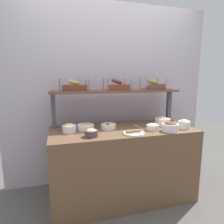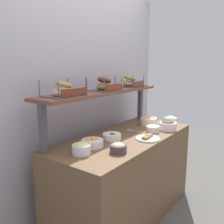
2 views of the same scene
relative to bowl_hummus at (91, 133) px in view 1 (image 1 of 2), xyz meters
The scene contains 19 objects.
ground_plane 0.99m from the bowl_hummus, 26.08° to the left, with size 8.00×8.00×0.00m, color #595651.
back_wall 0.90m from the bowl_hummus, 61.83° to the left, with size 2.84×0.06×2.40m, color #BBB0BD.
deli_counter 0.64m from the bowl_hummus, 26.08° to the left, with size 1.64×0.70×0.85m, color brown.
shelf_riser_left 0.61m from the bowl_hummus, 127.68° to the left, with size 0.05×0.05×0.40m, color #4C4C51.
shelf_riser_right 1.26m from the bowl_hummus, 21.90° to the left, with size 0.05×0.05×0.40m, color #4C4C51.
upper_shelf 0.72m from the bowl_hummus, 49.38° to the left, with size 1.60×0.32×0.03m, color brown.
bowl_hummus is the anchor object (origin of this frame).
bowl_beet_salad 0.34m from the bowl_hummus, 44.87° to the left, with size 0.17×0.17×0.07m.
bowl_egg_salad 0.29m from the bowl_hummus, 133.39° to the left, with size 0.15×0.15×0.10m.
bowl_cream_cheese 0.71m from the bowl_hummus, ahead, with size 0.14×0.14×0.08m.
bowl_scallion_spread 1.09m from the bowl_hummus, ahead, with size 0.14×0.14×0.11m.
bowl_lox_spread 0.95m from the bowl_hummus, 13.25° to the left, with size 0.19×0.19×0.11m.
bowl_fruit_salad 0.26m from the bowl_hummus, 94.22° to the left, with size 0.19×0.19×0.08m.
bowl_chocolate_spread 0.87m from the bowl_hummus, ahead, with size 0.18×0.18×0.10m.
serving_plate_white 0.44m from the bowl_hummus, ahead, with size 0.23×0.23×0.04m.
serving_spoon_near_plate 0.63m from the bowl_hummus, 21.55° to the left, with size 0.04×0.18×0.01m.
bagel_basket_sesame 0.65m from the bowl_hummus, 103.92° to the left, with size 0.33×0.25×0.14m.
bagel_basket_cinnamon_raisin 0.75m from the bowl_hummus, 48.24° to the left, with size 0.30×0.24×0.15m.
bagel_basket_everything 1.11m from the bowl_hummus, 27.32° to the left, with size 0.29×0.27×0.14m.
Camera 1 is at (-0.71, -2.03, 1.43)m, focal length 30.89 mm.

